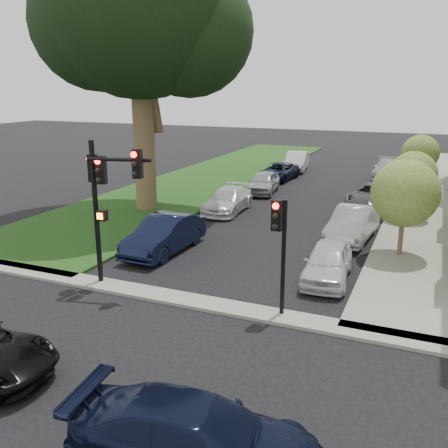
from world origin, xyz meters
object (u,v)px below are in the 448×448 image
at_px(small_tree_b, 413,175).
at_px(car_parked_7, 263,182).
at_px(small_tree_c, 420,153).
at_px(car_parked_1, 353,224).
at_px(car_parked_9, 297,161).
at_px(car_cross_far, 197,439).
at_px(small_tree_a, 405,193).
at_px(car_parked_8, 278,172).
at_px(car_parked_2, 372,195).
at_px(car_parked_6, 228,200).
at_px(car_parked_0, 328,263).
at_px(traffic_signal_secondary, 280,236).
at_px(traffic_signal_main, 105,188).
at_px(car_parked_5, 164,235).
at_px(car_parked_4, 387,169).

bearing_deg(small_tree_b, car_parked_7, 159.45).
relative_size(small_tree_c, car_parked_1, 0.81).
bearing_deg(car_parked_7, car_parked_9, 85.08).
bearing_deg(car_cross_far, car_parked_9, 6.10).
xyz_separation_m(small_tree_b, car_parked_7, (-9.61, 3.60, -1.77)).
bearing_deg(small_tree_a, car_parked_8, 123.60).
distance_m(small_tree_b, car_parked_2, 3.99).
xyz_separation_m(small_tree_a, car_parked_6, (-9.82, 4.44, -2.13)).
height_order(car_parked_0, car_parked_1, car_parked_1).
relative_size(small_tree_b, traffic_signal_secondary, 0.98).
bearing_deg(car_parked_7, traffic_signal_main, -96.89).
xyz_separation_m(traffic_signal_secondary, car_parked_5, (-6.47, 4.11, -1.86)).
xyz_separation_m(car_parked_4, car_parked_7, (-7.18, -9.34, 0.02)).
bearing_deg(small_tree_c, car_parked_1, -99.22).
bearing_deg(car_parked_5, car_parked_9, 92.42).
relative_size(small_tree_a, car_parked_7, 0.98).
distance_m(car_parked_5, car_parked_9, 23.57).
height_order(traffic_signal_main, car_parked_1, traffic_signal_main).
bearing_deg(car_parked_4, traffic_signal_main, -106.53).
height_order(small_tree_c, car_parked_6, small_tree_c).
distance_m(car_parked_4, car_parked_9, 7.57).
height_order(small_tree_a, car_parked_6, small_tree_a).
distance_m(car_cross_far, car_parked_4, 34.07).
bearing_deg(small_tree_a, car_cross_far, -100.03).
height_order(car_parked_1, car_parked_6, car_parked_1).
xyz_separation_m(small_tree_b, traffic_signal_main, (-9.58, -14.06, 1.16)).
bearing_deg(traffic_signal_secondary, car_parked_4, 88.51).
height_order(small_tree_c, car_parked_0, small_tree_c).
bearing_deg(car_cross_far, car_parked_0, -7.30).
bearing_deg(car_parked_6, car_parked_8, 89.58).
xyz_separation_m(car_parked_1, car_parked_7, (-7.34, 8.54, -0.05)).
xyz_separation_m(car_parked_1, car_parked_4, (-0.16, 17.88, -0.06)).
bearing_deg(traffic_signal_secondary, car_parked_9, 103.87).
bearing_deg(car_parked_1, car_parked_9, 116.84).
bearing_deg(car_parked_9, car_parked_5, -97.34).
relative_size(traffic_signal_secondary, car_parked_6, 0.81).
bearing_deg(car_parked_6, small_tree_a, -26.28).
bearing_deg(car_parked_5, car_parked_0, -2.05).
distance_m(car_parked_6, car_parked_7, 5.79).
xyz_separation_m(car_parked_0, car_parked_8, (-7.79, 19.03, -0.04)).
xyz_separation_m(traffic_signal_main, car_parked_7, (-0.03, 17.66, -2.93)).
bearing_deg(car_parked_1, car_parked_8, 124.33).
relative_size(small_tree_c, car_parked_0, 0.94).
relative_size(car_parked_1, car_parked_9, 0.99).
bearing_deg(car_parked_9, car_parked_2, -63.08).
distance_m(small_tree_b, car_parked_8, 13.40).
bearing_deg(traffic_signal_secondary, car_parked_7, 110.09).
xyz_separation_m(small_tree_a, car_parked_4, (-2.43, 19.56, -2.09)).
height_order(traffic_signal_secondary, car_parked_8, traffic_signal_secondary).
distance_m(traffic_signal_main, car_parked_2, 18.50).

